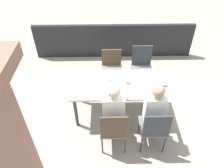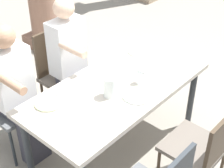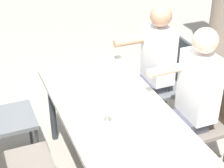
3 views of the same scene
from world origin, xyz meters
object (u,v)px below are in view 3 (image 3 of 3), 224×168
object	(u,v)px
chair_west_north	(169,79)
chair_mid_north	(207,114)
water_pitcher	(101,92)
diner_man_white	(191,101)
dining_table	(114,116)
diner_woman_green	(151,67)
chair_mid_south	(11,166)
plate_2	(176,146)
wine_glass_1	(107,111)
plate_1	(87,114)
plate_0	(116,70)

from	to	relation	value
chair_west_north	chair_mid_north	size ratio (longest dim) A/B	1.00
water_pitcher	diner_man_white	bearing A→B (deg)	72.14
dining_table	diner_woman_green	xyz separation A→B (m)	(-0.58, 0.62, 0.02)
chair_mid_south	water_pitcher	size ratio (longest dim) A/B	5.05
plate_2	wine_glass_1	bearing A→B (deg)	-141.57
dining_table	chair_mid_south	size ratio (longest dim) A/B	1.89
plate_2	plate_1	bearing A→B (deg)	-143.50
chair_west_north	chair_mid_south	distance (m)	1.77
chair_mid_north	plate_1	size ratio (longest dim) A/B	3.74
plate_0	water_pitcher	xyz separation A→B (m)	(0.40, -0.29, 0.07)
chair_west_north	dining_table	bearing A→B (deg)	-55.31
plate_1	wine_glass_1	size ratio (longest dim) A/B	1.63
dining_table	diner_man_white	distance (m)	0.65
chair_west_north	water_pitcher	size ratio (longest dim) A/B	5.37
chair_mid_north	plate_1	xyz separation A→B (m)	(-0.08, -1.05, 0.23)
chair_mid_south	plate_1	distance (m)	0.65
diner_man_white	water_pitcher	size ratio (longest dim) A/B	7.61
water_pitcher	chair_west_north	bearing A→B (deg)	116.16
dining_table	plate_1	bearing A→B (deg)	-89.35
plate_2	plate_0	bearing A→B (deg)	178.11
plate_2	diner_woman_green	bearing A→B (deg)	160.01
diner_woman_green	diner_man_white	xyz separation A→B (m)	(0.65, 0.02, 0.01)
dining_table	chair_west_north	distance (m)	1.02
diner_man_white	diner_woman_green	bearing A→B (deg)	-178.60
dining_table	chair_mid_south	world-z (taller)	chair_mid_south
chair_mid_north	plate_0	size ratio (longest dim) A/B	4.14
chair_mid_south	diner_woman_green	size ratio (longest dim) A/B	0.68
chair_mid_north	diner_woman_green	distance (m)	0.71
water_pitcher	dining_table	bearing A→B (deg)	17.82
chair_mid_south	dining_table	bearing A→B (deg)	95.63
plate_1	water_pitcher	xyz separation A→B (m)	(-0.15, 0.17, 0.07)
plate_0	water_pitcher	bearing A→B (deg)	-35.74
wine_glass_1	water_pitcher	bearing A→B (deg)	166.67
diner_woman_green	chair_mid_north	bearing A→B (deg)	17.24
chair_west_north	chair_mid_north	bearing A→B (deg)	0.12
chair_mid_north	wine_glass_1	world-z (taller)	chair_mid_north
diner_man_white	wine_glass_1	xyz separation A→B (m)	(0.09, -0.76, 0.16)
plate_0	wine_glass_1	world-z (taller)	wine_glass_1
diner_man_white	water_pitcher	world-z (taller)	diner_man_white
plate_2	dining_table	bearing A→B (deg)	-160.40
chair_west_north	diner_woman_green	xyz separation A→B (m)	(-0.00, -0.20, 0.16)
chair_west_north	plate_0	world-z (taller)	chair_west_north
chair_mid_north	diner_woman_green	xyz separation A→B (m)	(-0.66, -0.20, 0.17)
chair_mid_north	diner_man_white	world-z (taller)	diner_man_white
chair_mid_south	wine_glass_1	xyz separation A→B (m)	(0.09, 0.70, 0.34)
chair_mid_north	wine_glass_1	xyz separation A→B (m)	(0.09, -0.95, 0.34)
chair_west_north	plate_2	distance (m)	1.33
diner_man_white	chair_mid_south	bearing A→B (deg)	-89.89
wine_glass_1	plate_2	xyz separation A→B (m)	(0.41, 0.33, -0.10)
chair_mid_north	plate_0	xyz separation A→B (m)	(-0.63, -0.59, 0.23)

